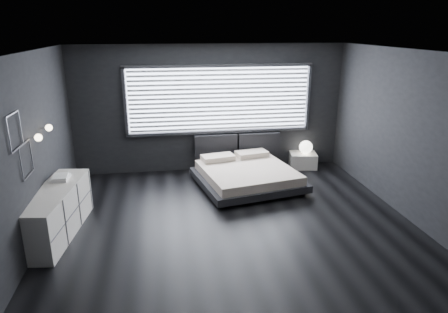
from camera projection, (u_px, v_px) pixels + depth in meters
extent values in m
plane|color=black|center=(232.00, 223.00, 6.71)|extent=(6.00, 6.00, 0.00)
plane|color=silver|center=(233.00, 51.00, 5.84)|extent=(6.00, 6.00, 0.00)
cube|color=black|center=(211.00, 109.00, 8.86)|extent=(6.00, 0.04, 2.80)
cube|color=black|center=(285.00, 225.00, 3.70)|extent=(6.00, 0.04, 2.80)
cube|color=black|center=(31.00, 152.00, 5.83)|extent=(0.04, 5.50, 2.80)
cube|color=black|center=(407.00, 135.00, 6.73)|extent=(0.04, 5.50, 2.80)
cube|color=white|center=(220.00, 99.00, 8.80)|extent=(4.00, 0.02, 1.38)
cube|color=#47474C|center=(125.00, 102.00, 8.47)|extent=(0.06, 0.08, 1.48)
cube|color=#47474C|center=(308.00, 97.00, 9.08)|extent=(0.06, 0.08, 1.48)
cube|color=#47474C|center=(220.00, 66.00, 8.55)|extent=(4.14, 0.08, 0.06)
cube|color=#47474C|center=(220.00, 132.00, 9.00)|extent=(4.14, 0.08, 0.06)
cube|color=silver|center=(220.00, 100.00, 8.75)|extent=(3.94, 0.03, 1.32)
cube|color=black|center=(216.00, 146.00, 9.03)|extent=(0.96, 0.16, 0.52)
cube|color=black|center=(259.00, 144.00, 9.18)|extent=(0.96, 0.16, 0.52)
cylinder|color=silver|center=(33.00, 138.00, 5.82)|extent=(0.10, 0.02, 0.02)
sphere|color=#FFE5B7|center=(38.00, 138.00, 5.83)|extent=(0.11, 0.11, 0.11)
cylinder|color=silver|center=(44.00, 128.00, 6.38)|extent=(0.10, 0.02, 0.02)
sphere|color=#FFE5B7|center=(49.00, 128.00, 6.39)|extent=(0.11, 0.11, 0.11)
cube|color=#47474C|center=(12.00, 114.00, 5.10)|extent=(0.01, 0.46, 0.02)
cube|color=#47474C|center=(18.00, 148.00, 5.25)|extent=(0.01, 0.46, 0.02)
cube|color=#47474C|center=(21.00, 127.00, 5.39)|extent=(0.01, 0.02, 0.46)
cube|color=#47474C|center=(9.00, 136.00, 4.96)|extent=(0.01, 0.02, 0.46)
cube|color=#47474C|center=(24.00, 144.00, 5.48)|extent=(0.01, 0.46, 0.02)
cube|color=#47474C|center=(29.00, 175.00, 5.63)|extent=(0.01, 0.46, 0.02)
cube|color=#47474C|center=(31.00, 155.00, 5.77)|extent=(0.01, 0.02, 0.46)
cube|color=#47474C|center=(21.00, 165.00, 5.34)|extent=(0.01, 0.02, 0.46)
cube|color=black|center=(221.00, 205.00, 7.30)|extent=(0.12, 0.12, 0.07)
cube|color=black|center=(302.00, 192.00, 7.85)|extent=(0.12, 0.12, 0.07)
cube|color=black|center=(198.00, 177.00, 8.64)|extent=(0.12, 0.12, 0.07)
cube|color=black|center=(268.00, 168.00, 9.19)|extent=(0.12, 0.12, 0.07)
cube|color=black|center=(247.00, 180.00, 8.21)|extent=(2.27, 2.20, 0.14)
cube|color=beige|center=(248.00, 172.00, 8.16)|extent=(2.04, 2.04, 0.18)
cube|color=beige|center=(218.00, 158.00, 8.60)|extent=(0.75, 0.50, 0.12)
cube|color=beige|center=(252.00, 154.00, 8.87)|extent=(0.75, 0.50, 0.12)
cube|color=silver|center=(303.00, 160.00, 9.31)|extent=(0.67, 0.59, 0.35)
sphere|color=white|center=(306.00, 147.00, 9.18)|extent=(0.30, 0.30, 0.30)
cube|color=silver|center=(57.00, 212.00, 6.25)|extent=(0.77, 1.95, 0.76)
cube|color=#47474C|center=(74.00, 212.00, 6.25)|extent=(0.25, 1.86, 0.74)
cube|color=white|center=(60.00, 178.00, 6.54)|extent=(0.28, 0.36, 0.04)
cube|color=white|center=(60.00, 176.00, 6.51)|extent=(0.25, 0.33, 0.03)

